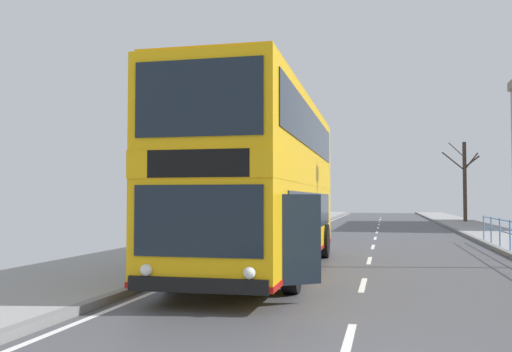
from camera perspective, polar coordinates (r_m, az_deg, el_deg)
The scene contains 2 objects.
double_decker_bus_main at distance 14.13m, azimuth 0.87°, elevation -0.51°, with size 3.29×10.95×4.36m.
bare_tree_far_00 at distance 44.88m, azimuth 20.67°, elevation -0.27°, with size 2.99×1.83×6.03m.
Camera 1 is at (0.48, -4.64, 1.82)m, focal length 38.90 mm.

